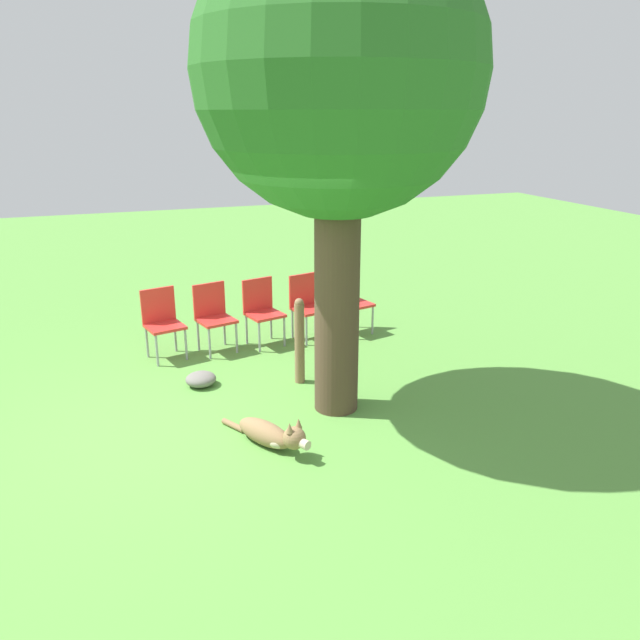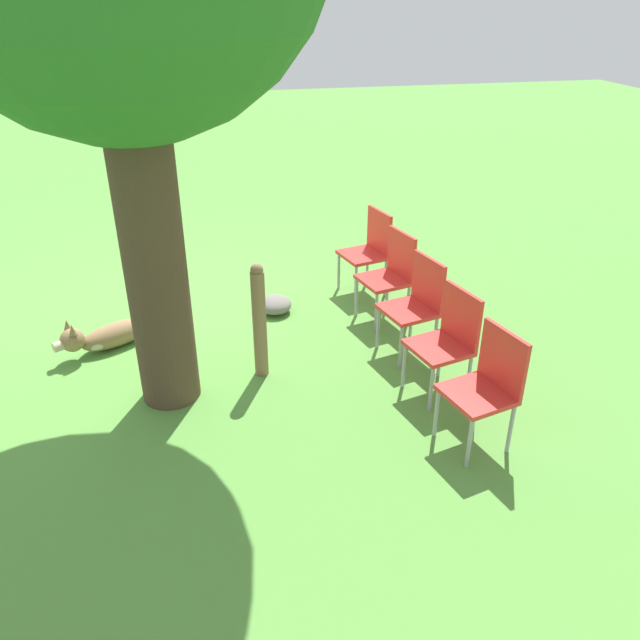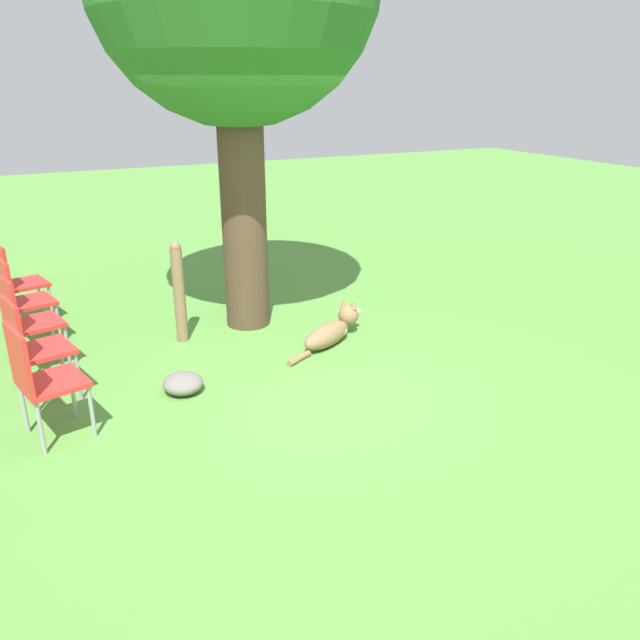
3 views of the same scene
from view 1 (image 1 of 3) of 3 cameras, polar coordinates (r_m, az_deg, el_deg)
The scene contains 10 objects.
ground_plane at distance 6.44m, azimuth -11.33°, elevation -9.70°, with size 30.00×30.00×0.00m, color #56933D.
oak_tree at distance 6.05m, azimuth 1.74°, elevation 21.42°, with size 2.70×2.70×4.72m.
dog at distance 5.96m, azimuth -4.45°, elevation -10.39°, with size 1.06×0.65×0.38m.
fence_post at distance 7.15m, azimuth -1.88°, elevation -1.89°, with size 0.12×0.12×1.02m.
red_chair_0 at distance 8.15m, azimuth -14.24°, elevation 0.10°, with size 0.51×0.53×0.89m.
red_chair_1 at distance 8.25m, azimuth -9.73°, elevation 0.63°, with size 0.51×0.53×0.89m.
red_chair_2 at distance 8.40m, azimuth -5.35°, elevation 1.15°, with size 0.51×0.53×0.89m.
red_chair_3 at distance 8.59m, azimuth -1.15°, elevation 1.63°, with size 0.51×0.53×0.89m.
red_chair_4 at distance 8.84m, azimuth 2.85°, elevation 2.09°, with size 0.51×0.53×0.89m.
garden_rock at distance 7.33m, azimuth -10.84°, elevation -5.33°, with size 0.34×0.35×0.16m.
Camera 1 is at (5.65, -0.71, 3.00)m, focal length 35.00 mm.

